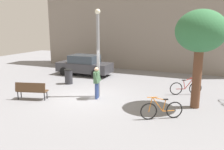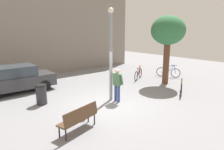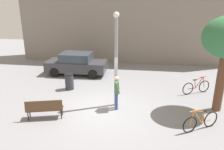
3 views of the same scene
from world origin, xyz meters
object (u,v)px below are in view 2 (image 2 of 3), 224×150
(person_by_lamppost, at_px, (117,83))
(bicycle_orange, at_px, (181,87))
(bicycle_red, at_px, (138,74))
(parked_car_charcoal, at_px, (16,79))
(trash_bin, at_px, (41,94))
(plaza_tree, at_px, (168,32))
(bicycle_blue, at_px, (168,72))
(lamppost, at_px, (111,51))
(park_bench, at_px, (79,117))

(person_by_lamppost, bearing_deg, bicycle_orange, -20.56)
(bicycle_red, relative_size, parked_car_charcoal, 0.39)
(bicycle_red, xyz_separation_m, trash_bin, (-7.33, -0.48, 0.11))
(trash_bin, bearing_deg, bicycle_red, 3.74)
(bicycle_orange, bearing_deg, trash_bin, 153.07)
(bicycle_orange, distance_m, bicycle_red, 3.94)
(parked_car_charcoal, bearing_deg, plaza_tree, -27.19)
(bicycle_orange, relative_size, bicycle_blue, 0.95)
(bicycle_blue, bearing_deg, lamppost, -169.80)
(bicycle_orange, height_order, bicycle_blue, same)
(lamppost, height_order, bicycle_orange, lamppost)
(park_bench, relative_size, plaza_tree, 0.37)
(bicycle_blue, bearing_deg, park_bench, -162.34)
(lamppost, distance_m, plaza_tree, 4.99)
(bicycle_orange, xyz_separation_m, parked_car_charcoal, (-7.14, 6.24, 0.39))
(plaza_tree, bearing_deg, bicycle_orange, -121.28)
(lamppost, relative_size, bicycle_blue, 2.78)
(plaza_tree, height_order, bicycle_red, plaza_tree)
(park_bench, height_order, trash_bin, trash_bin)
(lamppost, distance_m, bicycle_red, 5.29)
(lamppost, xyz_separation_m, parked_car_charcoal, (-3.42, 4.49, -1.77))
(bicycle_blue, distance_m, trash_bin, 9.67)
(parked_car_charcoal, bearing_deg, park_bench, -85.71)
(parked_car_charcoal, bearing_deg, person_by_lamppost, -54.27)
(person_by_lamppost, height_order, bicycle_blue, person_by_lamppost)
(plaza_tree, bearing_deg, lamppost, -177.58)
(park_bench, bearing_deg, lamppost, 32.29)
(lamppost, relative_size, trash_bin, 4.67)
(trash_bin, bearing_deg, lamppost, -28.96)
(trash_bin, bearing_deg, person_by_lamppost, -33.58)
(person_by_lamppost, xyz_separation_m, bicycle_orange, (3.63, -1.36, -0.58))
(lamppost, bearing_deg, person_by_lamppost, -77.17)
(plaza_tree, relative_size, parked_car_charcoal, 1.06)
(person_by_lamppost, xyz_separation_m, bicycle_red, (4.24, 2.53, -0.58))
(parked_car_charcoal, height_order, trash_bin, parked_car_charcoal)
(parked_car_charcoal, bearing_deg, bicycle_red, -16.84)
(person_by_lamppost, xyz_separation_m, trash_bin, (-3.09, 2.05, -0.47))
(person_by_lamppost, distance_m, parked_car_charcoal, 6.01)
(person_by_lamppost, bearing_deg, bicycle_red, 30.86)
(lamppost, height_order, park_bench, lamppost)
(lamppost, xyz_separation_m, trash_bin, (-3.00, 1.66, -2.05))
(bicycle_orange, xyz_separation_m, bicycle_red, (0.61, 3.89, 0.00))
(park_bench, relative_size, bicycle_blue, 1.01)
(lamppost, relative_size, plaza_tree, 1.03)
(bicycle_blue, bearing_deg, trash_bin, 177.25)
(lamppost, relative_size, park_bench, 2.75)
(plaza_tree, bearing_deg, bicycle_blue, 29.49)
(person_by_lamppost, bearing_deg, parked_car_charcoal, 125.73)
(plaza_tree, height_order, parked_car_charcoal, plaza_tree)
(bicycle_red, distance_m, bicycle_blue, 2.52)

